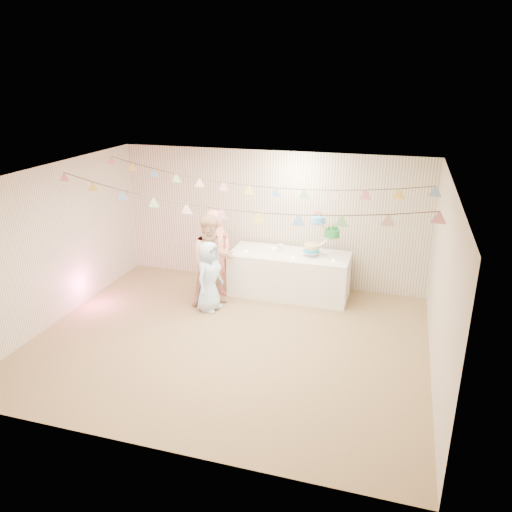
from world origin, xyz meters
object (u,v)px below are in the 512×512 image
(table, at_px, (289,274))
(person_adult_a, at_px, (217,255))
(person_adult_b, at_px, (212,261))
(cake_stand, at_px, (321,239))
(person_child, at_px, (209,276))

(table, height_order, person_adult_a, person_adult_a)
(person_adult_b, bearing_deg, table, -0.42)
(cake_stand, xyz_separation_m, person_child, (-1.75, -1.07, -0.50))
(person_child, bearing_deg, person_adult_b, 16.89)
(person_adult_a, distance_m, person_child, 0.56)
(cake_stand, distance_m, person_adult_a, 1.89)
(person_adult_a, bearing_deg, table, -50.11)
(table, height_order, person_child, person_child)
(cake_stand, bearing_deg, person_child, -148.48)
(table, bearing_deg, cake_stand, 5.19)
(table, height_order, person_adult_b, person_adult_b)
(cake_stand, bearing_deg, person_adult_b, -154.45)
(person_adult_a, height_order, person_child, person_adult_a)
(cake_stand, bearing_deg, person_adult_a, -162.92)
(person_adult_a, relative_size, person_child, 1.33)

